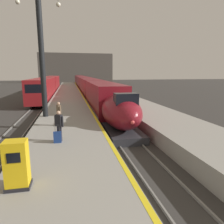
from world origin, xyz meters
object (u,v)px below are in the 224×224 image
passenger_near_edge (59,123)px  passenger_mid_platform (59,112)px  regional_train_adjacent (49,85)px  highspeed_train_main (86,84)px  rolling_suitcase (57,137)px  ticket_machine_yellow (17,166)px  station_column_mid (41,44)px

passenger_near_edge → passenger_mid_platform: bearing=92.7°
regional_train_adjacent → passenger_mid_platform: (3.51, -30.49, -0.09)m
highspeed_train_main → regional_train_adjacent: regional_train_adjacent is taller
rolling_suitcase → ticket_machine_yellow: (-1.02, -4.19, 0.44)m
passenger_near_edge → highspeed_train_main: bearing=83.2°
rolling_suitcase → ticket_machine_yellow: bearing=-103.7°
highspeed_train_main → rolling_suitcase: bearing=-96.9°
passenger_near_edge → passenger_mid_platform: 3.40m
regional_train_adjacent → station_column_mid: bearing=-85.4°
regional_train_adjacent → passenger_near_edge: (3.67, -33.88, -0.09)m
passenger_near_edge → passenger_mid_platform: size_ratio=1.00×
regional_train_adjacent → ticket_machine_yellow: 38.41m
passenger_near_edge → passenger_mid_platform: same height
highspeed_train_main → passenger_near_edge: highspeed_train_main is taller
rolling_suitcase → station_column_mid: bearing=101.0°
highspeed_train_main → rolling_suitcase: (-4.53, -37.63, -0.62)m
passenger_mid_platform → rolling_suitcase: 3.71m
rolling_suitcase → ticket_machine_yellow: 4.33m
passenger_mid_platform → ticket_machine_yellow: bearing=-97.0°
station_column_mid → passenger_mid_platform: station_column_mid is taller
highspeed_train_main → rolling_suitcase: highspeed_train_main is taller
passenger_near_edge → ticket_machine_yellow: bearing=-104.2°
regional_train_adjacent → station_column_mid: size_ratio=3.69×
station_column_mid → highspeed_train_main: bearing=79.1°
station_column_mid → regional_train_adjacent: bearing=94.6°
rolling_suitcase → highspeed_train_main: bearing=83.1°
passenger_near_edge → rolling_suitcase: bearing=-111.8°
highspeed_train_main → regional_train_adjacent: bearing=-156.7°
station_column_mid → passenger_near_edge: size_ratio=5.87×
regional_train_adjacent → passenger_near_edge: size_ratio=21.66×
highspeed_train_main → passenger_near_edge: 37.63m
passenger_mid_platform → rolling_suitcase: bearing=-89.1°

